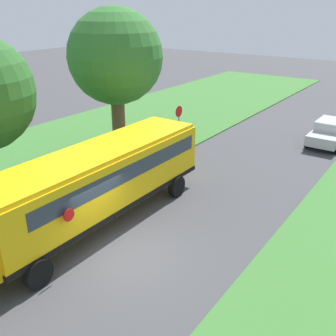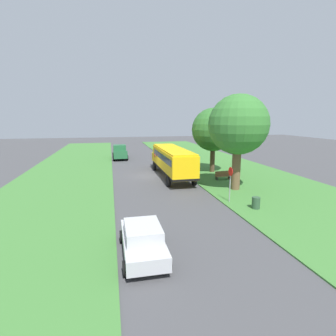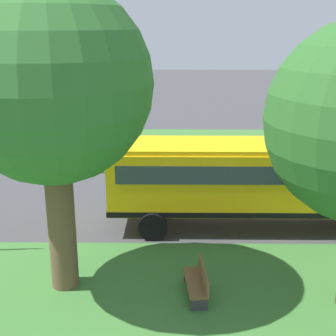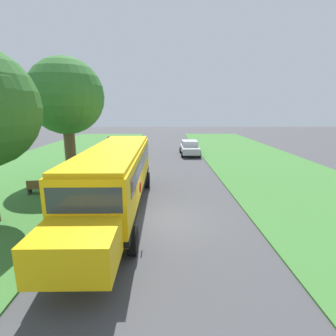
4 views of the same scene
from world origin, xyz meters
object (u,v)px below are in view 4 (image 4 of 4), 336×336
Objects in this scene: car_silver_nearest at (190,147)px; park_bench at (42,187)px; trash_bin at (101,159)px; school_bus at (115,174)px; oak_tree_roadside_mid at (65,96)px; stop_sign at (109,148)px.

car_silver_nearest is 16.60m from park_bench.
school_bus is at bearing -73.25° from trash_bin.
school_bus reaches higher than car_silver_nearest.
park_bench is at bearing -126.78° from car_silver_nearest.
school_bus is 11.91m from trash_bin.
car_silver_nearest is (5.11, 15.87, -1.05)m from school_bus.
trash_bin is at bearing 78.18° from oak_tree_roadside_mid.
park_bench is (-0.38, -3.81, -5.35)m from oak_tree_roadside_mid.
park_bench is at bearing -99.19° from trash_bin.
car_silver_nearest is at bearing 72.14° from school_bus.
stop_sign is 3.04× the size of trash_bin.
oak_tree_roadside_mid is 5.10× the size of park_bench.
school_bus is 4.53× the size of stop_sign.
park_bench is (-4.82, 2.58, -1.45)m from school_bus.
car_silver_nearest reaches higher than park_bench.
trash_bin is at bearing 121.01° from stop_sign.
car_silver_nearest is 1.61× the size of stop_sign.
park_bench is at bearing 151.89° from school_bus.
school_bus is at bearing -55.18° from oak_tree_roadside_mid.
oak_tree_roadside_mid reaches higher than stop_sign.
stop_sign is 2.52m from trash_bin.
oak_tree_roadside_mid is 5.55m from stop_sign.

